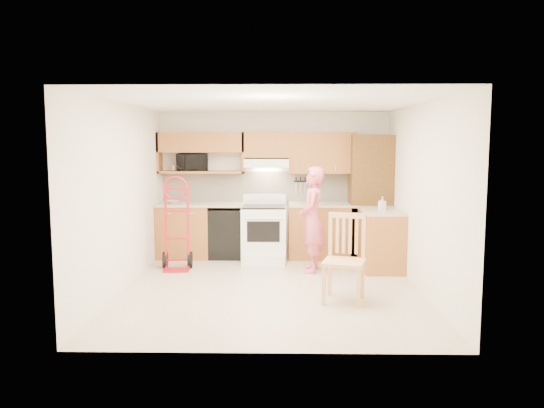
{
  "coord_description": "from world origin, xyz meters",
  "views": [
    {
      "loc": [
        0.14,
        -7.06,
        1.99
      ],
      "look_at": [
        0.0,
        0.5,
        1.1
      ],
      "focal_mm": 34.99,
      "sensor_mm": 36.0,
      "label": 1
    }
  ],
  "objects_px": {
    "person": "(312,220)",
    "dining_chair": "(344,259)",
    "range": "(264,229)",
    "hand_truck": "(176,228)",
    "microwave": "(192,162)"
  },
  "relations": [
    {
      "from": "range",
      "to": "dining_chair",
      "type": "relative_size",
      "value": 1.0
    },
    {
      "from": "range",
      "to": "person",
      "type": "height_order",
      "value": "person"
    },
    {
      "from": "person",
      "to": "dining_chair",
      "type": "bearing_deg",
      "value": 16.63
    },
    {
      "from": "range",
      "to": "hand_truck",
      "type": "bearing_deg",
      "value": -153.69
    },
    {
      "from": "person",
      "to": "hand_truck",
      "type": "xyz_separation_m",
      "value": [
        -2.11,
        0.07,
        -0.15
      ]
    },
    {
      "from": "microwave",
      "to": "person",
      "type": "height_order",
      "value": "microwave"
    },
    {
      "from": "person",
      "to": "dining_chair",
      "type": "xyz_separation_m",
      "value": [
        0.31,
        -1.55,
        -0.26
      ]
    },
    {
      "from": "range",
      "to": "person",
      "type": "relative_size",
      "value": 0.67
    },
    {
      "from": "range",
      "to": "dining_chair",
      "type": "distance_m",
      "value": 2.53
    },
    {
      "from": "range",
      "to": "hand_truck",
      "type": "xyz_separation_m",
      "value": [
        -1.34,
        -0.66,
        0.12
      ]
    },
    {
      "from": "microwave",
      "to": "person",
      "type": "xyz_separation_m",
      "value": [
        2.02,
        -1.13,
        -0.83
      ]
    },
    {
      "from": "dining_chair",
      "to": "range",
      "type": "bearing_deg",
      "value": 130.3
    },
    {
      "from": "hand_truck",
      "to": "range",
      "type": "bearing_deg",
      "value": 21.17
    },
    {
      "from": "microwave",
      "to": "person",
      "type": "distance_m",
      "value": 2.46
    },
    {
      "from": "microwave",
      "to": "person",
      "type": "bearing_deg",
      "value": -36.01
    }
  ]
}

